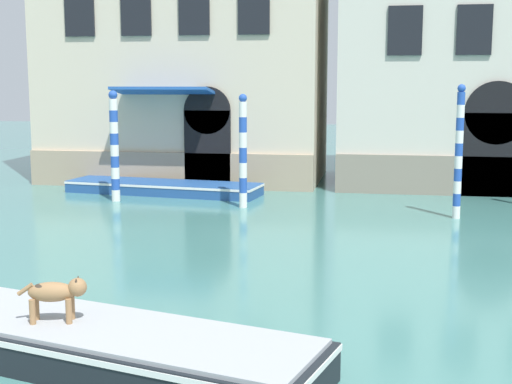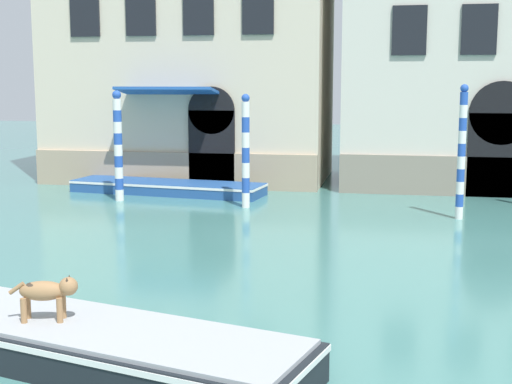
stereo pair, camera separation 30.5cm
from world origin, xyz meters
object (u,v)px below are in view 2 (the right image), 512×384
mooring_pole_3 (246,151)px  mooring_pole_4 (462,152)px  boat_foreground (84,341)px  boat_moored_near_palazzo (167,187)px  dog_on_deck (48,292)px  mooring_pole_0 (118,145)px

mooring_pole_3 → mooring_pole_4: bearing=-6.3°
boat_foreground → mooring_pole_3: size_ratio=1.96×
boat_moored_near_palazzo → dog_on_deck: bearing=-70.6°
boat_foreground → boat_moored_near_palazzo: size_ratio=0.97×
dog_on_deck → mooring_pole_3: 12.55m
mooring_pole_0 → mooring_pole_3: (4.34, -0.49, -0.05)m
mooring_pole_0 → mooring_pole_4: (10.67, -1.19, 0.10)m
dog_on_deck → mooring_pole_3: (0.22, 12.52, 0.78)m
boat_foreground → mooring_pole_0: bearing=124.4°
boat_foreground → mooring_pole_0: 13.89m
mooring_pole_0 → mooring_pole_3: 4.36m
mooring_pole_3 → mooring_pole_0: bearing=173.5°
boat_foreground → mooring_pole_0: mooring_pole_0 is taller
boat_foreground → mooring_pole_4: (6.05, 11.82, 1.61)m
mooring_pole_4 → boat_foreground: bearing=-117.1°
boat_moored_near_palazzo → mooring_pole_0: bearing=-113.4°
boat_moored_near_palazzo → mooring_pole_4: size_ratio=1.85×
boat_moored_near_palazzo → mooring_pole_0: (-1.07, -1.77, 1.60)m
boat_foreground → boat_moored_near_palazzo: boat_foreground is taller
mooring_pole_4 → mooring_pole_0: bearing=173.6°
boat_moored_near_palazzo → mooring_pole_0: size_ratio=1.96×
mooring_pole_4 → boat_moored_near_palazzo: bearing=162.9°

